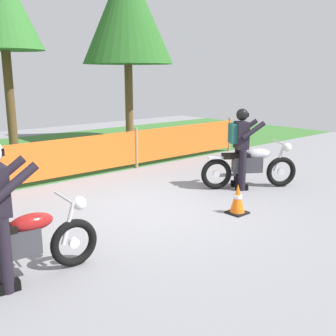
# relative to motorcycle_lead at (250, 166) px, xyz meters

# --- Properties ---
(ground) EXTENTS (24.00, 24.00, 0.02)m
(ground) POSITION_rel_motorcycle_lead_xyz_m (-2.52, 0.34, -0.49)
(ground) COLOR gray
(grass_verge) EXTENTS (24.00, 7.17, 0.01)m
(grass_verge) POSITION_rel_motorcycle_lead_xyz_m (-2.52, 6.68, -0.47)
(grass_verge) COLOR #386B2D
(grass_verge) RESTS_ON ground
(barrier_fence) EXTENTS (11.00, 0.08, 1.05)m
(barrier_fence) POSITION_rel_motorcycle_lead_xyz_m (-2.52, 3.09, 0.06)
(barrier_fence) COLOR #997547
(barrier_fence) RESTS_ON ground
(tree_near_left) EXTENTS (2.37, 2.37, 5.74)m
(tree_near_left) POSITION_rel_motorcycle_lead_xyz_m (-2.09, 7.85, 3.89)
(tree_near_left) COLOR brown
(tree_near_left) RESTS_ON ground
(tree_near_right) EXTENTS (3.12, 3.12, 6.18)m
(tree_near_right) POSITION_rel_motorcycle_lead_xyz_m (1.66, 6.65, 3.95)
(tree_near_right) COLOR brown
(tree_near_right) RESTS_ON ground
(motorcycle_lead) EXTENTS (1.81, 1.23, 0.99)m
(motorcycle_lead) POSITION_rel_motorcycle_lead_xyz_m (0.00, 0.00, 0.00)
(motorcycle_lead) COLOR black
(motorcycle_lead) RESTS_ON ground
(motorcycle_trailing) EXTENTS (1.97, 0.58, 0.93)m
(motorcycle_trailing) POSITION_rel_motorcycle_lead_xyz_m (-5.23, -0.75, -0.03)
(motorcycle_trailing) COLOR black
(motorcycle_trailing) RESTS_ON ground
(rider_lead) EXTENTS (0.79, 0.72, 1.69)m
(rider_lead) POSITION_rel_motorcycle_lead_xyz_m (-0.19, 0.12, 0.47)
(rider_lead) COLOR black
(rider_lead) RESTS_ON ground
(traffic_cone) EXTENTS (0.32, 0.32, 0.53)m
(traffic_cone) POSITION_rel_motorcycle_lead_xyz_m (-1.47, -0.89, -0.22)
(traffic_cone) COLOR black
(traffic_cone) RESTS_ON ground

